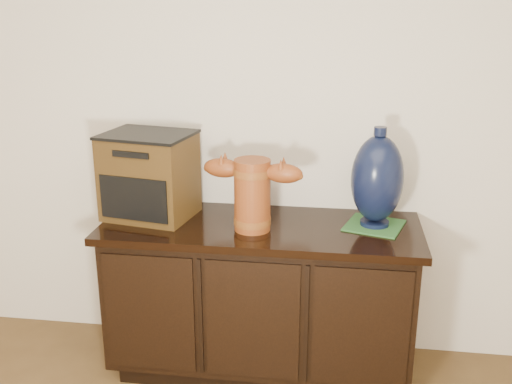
# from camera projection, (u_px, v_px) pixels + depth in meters

# --- Properties ---
(sideboard) EXTENTS (1.46, 0.56, 0.75)m
(sideboard) POSITION_uv_depth(u_px,v_px,m) (260.00, 297.00, 2.85)
(sideboard) COLOR black
(sideboard) RESTS_ON ground
(terracotta_vessel) EXTENTS (0.46, 0.19, 0.32)m
(terracotta_vessel) POSITION_uv_depth(u_px,v_px,m) (252.00, 191.00, 2.63)
(terracotta_vessel) COLOR brown
(terracotta_vessel) RESTS_ON sideboard
(tv_radio) EXTENTS (0.45, 0.39, 0.40)m
(tv_radio) POSITION_uv_depth(u_px,v_px,m) (149.00, 175.00, 2.79)
(tv_radio) COLOR #3D280F
(tv_radio) RESTS_ON sideboard
(green_mat) EXTENTS (0.30, 0.30, 0.01)m
(green_mat) POSITION_uv_depth(u_px,v_px,m) (374.00, 225.00, 2.72)
(green_mat) COLOR #2A5B29
(green_mat) RESTS_ON sideboard
(lamp_base) EXTENTS (0.29, 0.29, 0.45)m
(lamp_base) POSITION_uv_depth(u_px,v_px,m) (377.00, 179.00, 2.66)
(lamp_base) COLOR black
(lamp_base) RESTS_ON green_mat
(spray_can) EXTENTS (0.05, 0.05, 0.15)m
(spray_can) POSITION_uv_depth(u_px,v_px,m) (263.00, 195.00, 2.92)
(spray_can) COLOR maroon
(spray_can) RESTS_ON sideboard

